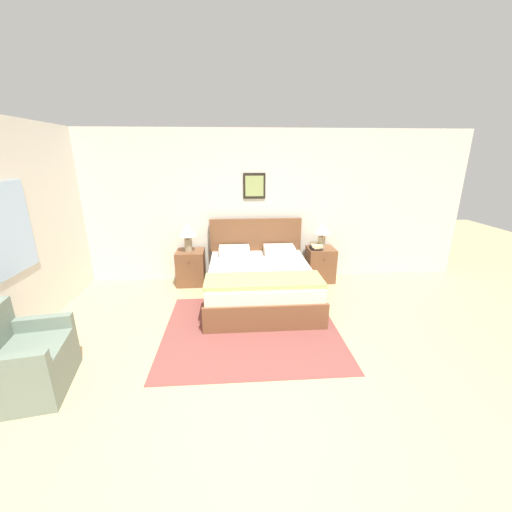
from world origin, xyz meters
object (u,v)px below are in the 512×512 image
Objects in this scene: bed at (260,281)px; armchair at (24,363)px; nightstand_by_door at (320,264)px; table_lamp_near_window at (187,232)px; nightstand_near_window at (191,267)px; table_lamp_by_door at (322,230)px.

armchair is at bearing -142.32° from bed.
nightstand_by_door is 1.28× the size of table_lamp_near_window.
nightstand_near_window is 2.30m from nightstand_by_door.
table_lamp_by_door is (2.29, -0.02, 0.63)m from nightstand_near_window.
bed is 1.35m from nightstand_by_door.
nightstand_by_door is (1.15, 0.72, 0.00)m from bed.
bed reaches higher than nightstand_near_window.
nightstand_by_door is 2.40m from table_lamp_near_window.
bed is 3.16× the size of nightstand_near_window.
table_lamp_by_door is at bearing 0.00° from table_lamp_near_window.
table_lamp_near_window is 1.00× the size of table_lamp_by_door.
table_lamp_near_window is at bearing 149.24° from bed.
armchair is at bearing -115.84° from nightstand_near_window.
bed reaches higher than table_lamp_by_door.
nightstand_by_door is at bearing 116.29° from armchair.
bed reaches higher than table_lamp_near_window.
table_lamp_by_door is (2.30, 0.00, 0.00)m from table_lamp_near_window.
table_lamp_by_door reaches higher than nightstand_by_door.
nightstand_near_window is (1.24, 2.56, 0.00)m from armchair.
nightstand_by_door is at bearing 0.53° from table_lamp_near_window.
table_lamp_near_window reaches higher than nightstand_by_door.
armchair is 2.85m from nightstand_near_window.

